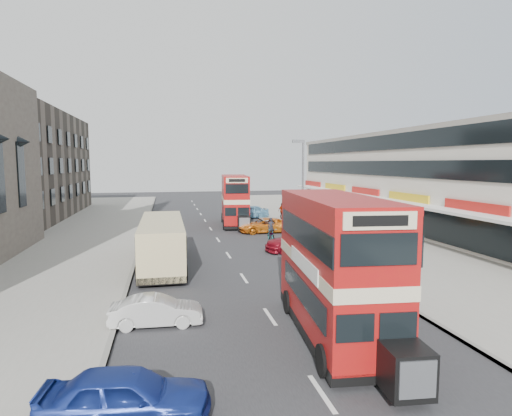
{
  "coord_description": "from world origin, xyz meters",
  "views": [
    {
      "loc": [
        -4.06,
        -14.49,
        6.32
      ],
      "look_at": [
        0.41,
        6.74,
        4.01
      ],
      "focal_mm": 29.91,
      "sensor_mm": 36.0,
      "label": 1
    }
  ],
  "objects": [
    {
      "name": "pavement_left",
      "position": [
        -12.0,
        20.0,
        0.07
      ],
      "size": [
        12.0,
        90.0,
        0.15
      ],
      "primitive_type": "cube",
      "color": "gray",
      "rests_on": "ground"
    },
    {
      "name": "pedestrian_far",
      "position": [
        8.37,
        30.67,
        1.03
      ],
      "size": [
        1.11,
        0.84,
        1.76
      ],
      "primitive_type": "imported",
      "rotation": [
        0.0,
        0.0,
        0.46
      ],
      "color": "gray",
      "rests_on": "pavement_right"
    },
    {
      "name": "street_lamp",
      "position": [
        6.52,
        18.0,
        4.78
      ],
      "size": [
        1.0,
        0.2,
        8.12
      ],
      "color": "slate",
      "rests_on": "ground"
    },
    {
      "name": "bus_second",
      "position": [
        2.66,
        27.81,
        2.57
      ],
      "size": [
        3.21,
        9.05,
        4.88
      ],
      "rotation": [
        0.0,
        0.0,
        3.04
      ],
      "color": "black",
      "rests_on": "ground"
    },
    {
      "name": "coach",
      "position": [
        -4.4,
        11.85,
        1.55
      ],
      "size": [
        2.59,
        9.93,
        2.63
      ],
      "rotation": [
        0.0,
        0.0,
        0.0
      ],
      "color": "black",
      "rests_on": "ground"
    },
    {
      "name": "kerb_left",
      "position": [
        -6.1,
        20.0,
        0.07
      ],
      "size": [
        0.2,
        90.0,
        0.16
      ],
      "primitive_type": "cube",
      "color": "gray",
      "rests_on": "ground"
    },
    {
      "name": "commercial_row",
      "position": [
        19.95,
        22.0,
        4.7
      ],
      "size": [
        9.9,
        46.2,
        9.3
      ],
      "color": "beige",
      "rests_on": "ground"
    },
    {
      "name": "car_right_c",
      "position": [
        5.1,
        32.78,
        0.75
      ],
      "size": [
        4.6,
        2.29,
        1.51
      ],
      "primitive_type": "imported",
      "rotation": [
        0.0,
        0.0,
        -1.45
      ],
      "color": "#62A1C5",
      "rests_on": "ground"
    },
    {
      "name": "pavement_right",
      "position": [
        12.0,
        20.0,
        0.07
      ],
      "size": [
        12.0,
        90.0,
        0.15
      ],
      "primitive_type": "cube",
      "color": "gray",
      "rests_on": "ground"
    },
    {
      "name": "car_right_a",
      "position": [
        5.22,
        14.38,
        0.74
      ],
      "size": [
        5.28,
        2.59,
        1.48
      ],
      "primitive_type": "imported",
      "rotation": [
        0.0,
        0.0,
        -1.47
      ],
      "color": "maroon",
      "rests_on": "ground"
    },
    {
      "name": "car_left_front",
      "position": [
        -4.55,
        2.0,
        0.58
      ],
      "size": [
        3.6,
        1.39,
        1.17
      ],
      "primitive_type": "imported",
      "rotation": [
        0.0,
        0.0,
        1.53
      ],
      "color": "silver",
      "rests_on": "ground"
    },
    {
      "name": "ground",
      "position": [
        0.0,
        0.0,
        0.0
      ],
      "size": [
        160.0,
        160.0,
        0.0
      ],
      "primitive_type": "plane",
      "color": "#28282B",
      "rests_on": "ground"
    },
    {
      "name": "bus_main",
      "position": [
        1.82,
        -0.37,
        2.61
      ],
      "size": [
        3.16,
        9.19,
        4.96
      ],
      "rotation": [
        0.0,
        0.0,
        3.05
      ],
      "color": "black",
      "rests_on": "ground"
    },
    {
      "name": "road_surface",
      "position": [
        0.0,
        20.0,
        0.01
      ],
      "size": [
        12.0,
        90.0,
        0.01
      ],
      "primitive_type": "cube",
      "color": "#28282B",
      "rests_on": "ground"
    },
    {
      "name": "kerb_right",
      "position": [
        6.1,
        20.0,
        0.07
      ],
      "size": [
        0.2,
        90.0,
        0.16
      ],
      "primitive_type": "cube",
      "color": "gray",
      "rests_on": "ground"
    },
    {
      "name": "car_left_near",
      "position": [
        -5.13,
        -4.31,
        0.7
      ],
      "size": [
        4.25,
        2.07,
        1.4
      ],
      "primitive_type": "imported",
      "rotation": [
        0.0,
        0.0,
        1.47
      ],
      "color": "navy",
      "rests_on": "ground"
    },
    {
      "name": "cyclist",
      "position": [
        4.18,
        18.72,
        0.62
      ],
      "size": [
        0.7,
        1.92,
        1.88
      ],
      "rotation": [
        0.0,
        0.0,
        0.02
      ],
      "color": "gray",
      "rests_on": "ground"
    },
    {
      "name": "brick_terrace",
      "position": [
        -22.0,
        38.0,
        6.0
      ],
      "size": [
        14.0,
        28.0,
        12.0
      ],
      "primitive_type": "cube",
      "color": "#66594C",
      "rests_on": "ground"
    },
    {
      "name": "car_right_b",
      "position": [
        4.6,
        22.75,
        0.66
      ],
      "size": [
        4.84,
        2.35,
        1.32
      ],
      "primitive_type": "imported",
      "rotation": [
        0.0,
        0.0,
        -1.54
      ],
      "color": "orange",
      "rests_on": "ground"
    },
    {
      "name": "pedestrian_near",
      "position": [
        8.68,
        12.54,
        1.13
      ],
      "size": [
        0.74,
        0.51,
        1.97
      ],
      "primitive_type": "imported",
      "rotation": [
        0.0,
        0.0,
        3.11
      ],
      "color": "gray",
      "rests_on": "pavement_right"
    }
  ]
}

